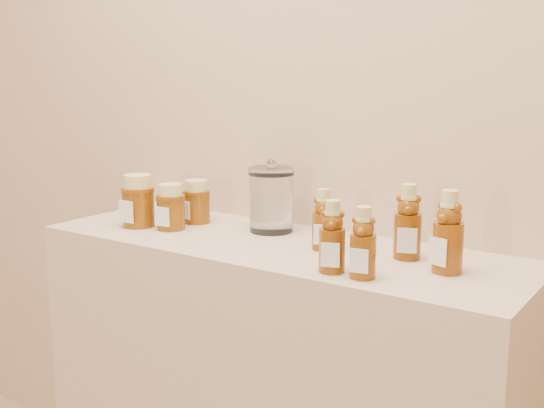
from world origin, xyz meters
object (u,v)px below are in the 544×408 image
Objects in this scene: bear_bottle_back_left at (323,215)px; bear_bottle_front_left at (332,232)px; honey_jar_left at (138,201)px; glass_canister at (271,197)px.

bear_bottle_front_left is at bearing -76.53° from bear_bottle_back_left.
honey_jar_left is at bearing 151.00° from bear_bottle_front_left.
bear_bottle_back_left is at bearing -21.65° from glass_canister.
bear_bottle_front_left reaches higher than honey_jar_left.
bear_bottle_back_left is 1.16× the size of honey_jar_left.
bear_bottle_back_left is 0.88× the size of glass_canister.
bear_bottle_back_left is at bearing 103.70° from bear_bottle_front_left.
bear_bottle_front_left is at bearing -4.93° from honey_jar_left.
glass_canister reaches higher than honey_jar_left.
glass_canister is (0.32, 0.15, 0.02)m from honey_jar_left.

